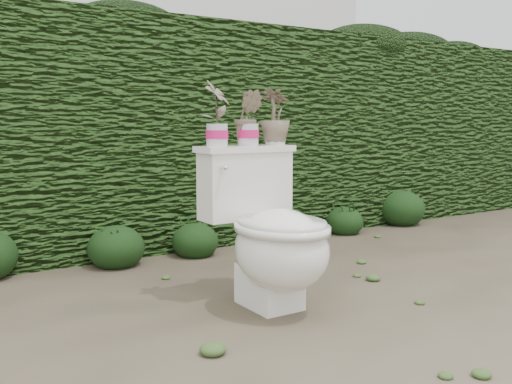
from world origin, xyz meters
TOP-DOWN VIEW (x-y plane):
  - ground at (0.00, 0.00)m, footprint 60.00×60.00m
  - hedge at (0.00, 1.60)m, footprint 8.00×1.00m
  - house_wall at (0.60, 6.00)m, footprint 8.00×3.50m
  - toilet at (0.09, -0.19)m, footprint 0.50×0.68m
  - potted_plant_left at (-0.08, 0.05)m, footprint 0.20×0.18m
  - potted_plant_center at (0.10, 0.05)m, footprint 0.19×0.18m
  - potted_plant_right at (0.27, 0.05)m, footprint 0.20×0.20m
  - liriope_clump_3 at (-0.28, 1.00)m, footprint 0.35×0.35m
  - liriope_clump_4 at (0.26, 0.98)m, footprint 0.31×0.31m
  - liriope_clump_5 at (1.05, 1.13)m, footprint 0.37×0.37m
  - liriope_clump_6 at (1.62, 1.02)m, footprint 0.30×0.30m
  - liriope_clump_7 at (2.31, 1.07)m, footprint 0.41×0.41m

SIDE VIEW (x-z plane):
  - ground at x=0.00m, z-range 0.00..0.00m
  - liriope_clump_6 at x=1.62m, z-range 0.00..0.24m
  - liriope_clump_4 at x=0.26m, z-range 0.00..0.25m
  - liriope_clump_3 at x=-0.28m, z-range 0.00..0.28m
  - liriope_clump_5 at x=1.05m, z-range 0.00..0.29m
  - liriope_clump_7 at x=2.31m, z-range 0.00..0.33m
  - toilet at x=0.09m, z-range -0.03..0.74m
  - hedge at x=0.00m, z-range 0.00..1.60m
  - potted_plant_center at x=0.10m, z-range 0.78..1.04m
  - potted_plant_right at x=0.27m, z-range 0.78..1.05m
  - potted_plant_left at x=-0.08m, z-range 0.78..1.08m
  - house_wall at x=0.60m, z-range 0.00..4.00m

